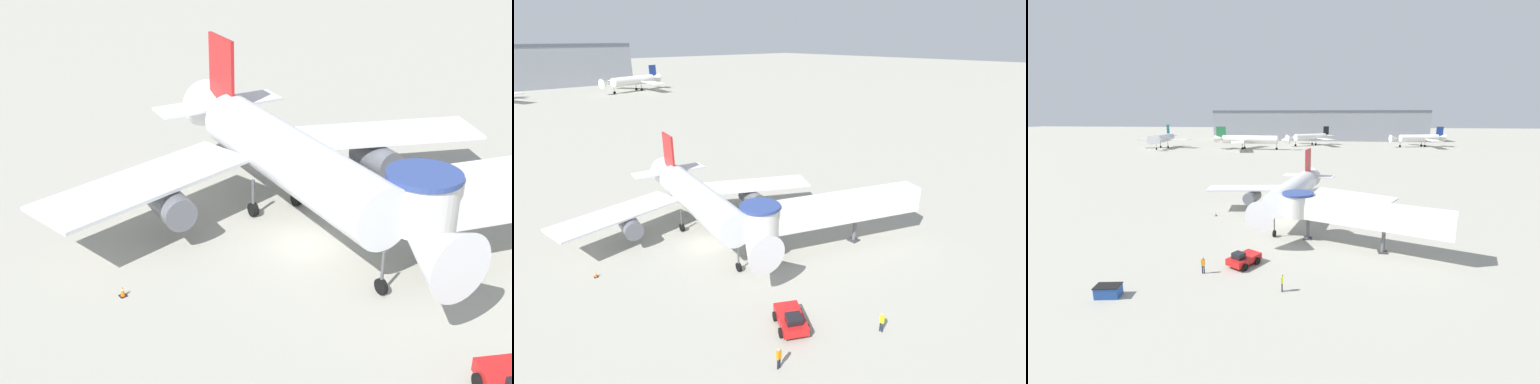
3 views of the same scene
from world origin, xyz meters
TOP-DOWN VIEW (x-y plane):
  - ground_plane at (0.00, 0.00)m, footprint 800.00×800.00m
  - main_airplane at (1.06, 2.99)m, footprint 31.16×27.51m
  - traffic_cone_port_wing at (-11.48, 1.76)m, footprint 0.38×0.38m
  - traffic_cone_starboard_wing at (13.13, 2.52)m, footprint 0.44×0.44m

SIDE VIEW (x-z plane):
  - ground_plane at x=0.00m, z-range 0.00..0.00m
  - traffic_cone_port_wing at x=-11.48m, z-range -0.02..0.62m
  - traffic_cone_starboard_wing at x=13.13m, z-range -0.02..0.70m
  - main_airplane at x=1.06m, z-range -0.77..9.19m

